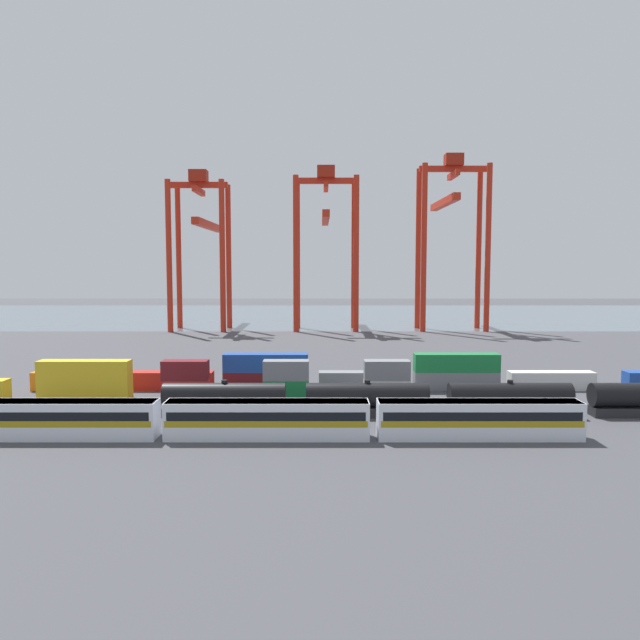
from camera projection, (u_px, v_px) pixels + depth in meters
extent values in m
plane|color=#424247|center=(299.00, 353.00, 125.26)|extent=(420.00, 420.00, 0.00)
cube|color=slate|center=(309.00, 315.00, 221.16)|extent=(400.00, 110.00, 0.01)
cube|color=silver|center=(59.00, 419.00, 63.18)|extent=(20.87, 3.10, 3.90)
cube|color=#9E8414|center=(59.00, 420.00, 63.19)|extent=(20.45, 3.14, 0.64)
cube|color=black|center=(59.00, 413.00, 63.12)|extent=(20.04, 3.13, 0.90)
cube|color=slate|center=(59.00, 402.00, 63.02)|extent=(20.66, 2.85, 0.36)
cube|color=silver|center=(270.00, 420.00, 63.07)|extent=(20.87, 3.10, 3.90)
cube|color=#9E8414|center=(270.00, 420.00, 63.08)|extent=(20.45, 3.14, 0.64)
cube|color=black|center=(270.00, 413.00, 63.01)|extent=(20.04, 3.13, 0.90)
cube|color=slate|center=(270.00, 403.00, 62.92)|extent=(20.66, 2.85, 0.36)
cube|color=silver|center=(482.00, 420.00, 62.97)|extent=(20.87, 3.10, 3.90)
cube|color=#9E8414|center=(482.00, 421.00, 62.97)|extent=(20.45, 3.14, 0.64)
cube|color=black|center=(482.00, 413.00, 62.91)|extent=(20.04, 3.13, 0.90)
cube|color=slate|center=(482.00, 403.00, 62.81)|extent=(20.66, 2.85, 0.36)
cube|color=#232326|center=(228.00, 411.00, 72.69)|extent=(14.42, 2.50, 1.10)
cylinder|color=black|center=(228.00, 395.00, 72.51)|extent=(14.42, 2.83, 2.83)
cylinder|color=black|center=(227.00, 381.00, 72.37)|extent=(0.70, 0.70, 0.36)
cube|color=#232326|center=(370.00, 411.00, 72.60)|extent=(14.42, 2.50, 1.10)
cylinder|color=black|center=(370.00, 395.00, 72.43)|extent=(14.42, 2.83, 2.83)
cylinder|color=black|center=(370.00, 382.00, 72.29)|extent=(0.70, 0.70, 0.36)
cube|color=#232326|center=(513.00, 411.00, 72.52)|extent=(14.42, 2.50, 1.10)
cylinder|color=black|center=(513.00, 395.00, 72.35)|extent=(14.42, 2.83, 2.83)
cylinder|color=black|center=(513.00, 382.00, 72.21)|extent=(0.70, 0.70, 0.36)
cube|color=gold|center=(89.00, 389.00, 81.95)|extent=(12.10, 2.44, 2.60)
cube|color=gold|center=(88.00, 370.00, 81.72)|extent=(12.10, 2.44, 2.60)
cube|color=#AD211C|center=(189.00, 389.00, 81.89)|extent=(6.04, 2.44, 2.60)
cube|color=maroon|center=(188.00, 370.00, 81.66)|extent=(6.04, 2.44, 2.60)
cube|color=#197538|center=(289.00, 389.00, 81.82)|extent=(6.04, 2.44, 2.60)
cube|color=slate|center=(289.00, 370.00, 81.59)|extent=(6.04, 2.44, 2.60)
cube|color=silver|center=(390.00, 389.00, 81.76)|extent=(6.04, 2.44, 2.60)
cube|color=slate|center=(390.00, 370.00, 81.53)|extent=(6.04, 2.44, 2.60)
cube|color=orange|center=(79.00, 380.00, 88.18)|extent=(12.10, 2.44, 2.60)
cube|color=#AD211C|center=(174.00, 380.00, 88.11)|extent=(12.10, 2.44, 2.60)
cube|color=maroon|center=(269.00, 381.00, 88.05)|extent=(12.10, 2.44, 2.60)
cube|color=#1C4299|center=(269.00, 363.00, 87.82)|extent=(12.10, 2.44, 2.60)
cube|color=slate|center=(364.00, 381.00, 87.98)|extent=(12.10, 2.44, 2.60)
cube|color=slate|center=(459.00, 381.00, 87.92)|extent=(12.10, 2.44, 2.60)
cube|color=#197538|center=(460.00, 363.00, 87.69)|extent=(12.10, 2.44, 2.60)
cube|color=silver|center=(554.00, 381.00, 87.85)|extent=(12.10, 2.44, 2.60)
cylinder|color=red|center=(172.00, 256.00, 163.53)|extent=(1.50, 1.50, 40.53)
cylinder|color=red|center=(225.00, 256.00, 163.46)|extent=(1.50, 1.50, 40.53)
cylinder|color=red|center=(182.00, 257.00, 174.73)|extent=(1.50, 1.50, 40.53)
cylinder|color=red|center=(232.00, 257.00, 174.66)|extent=(1.50, 1.50, 40.53)
cube|color=red|center=(202.00, 185.00, 167.39)|extent=(15.84, 1.20, 1.60)
cube|color=red|center=(202.00, 191.00, 167.53)|extent=(1.20, 12.85, 1.60)
cube|color=red|center=(212.00, 225.00, 182.40)|extent=(2.00, 40.54, 2.00)
cube|color=maroon|center=(202.00, 176.00, 167.18)|extent=(4.80, 4.00, 3.20)
cylinder|color=red|center=(299.00, 254.00, 163.58)|extent=(1.50, 1.50, 41.66)
cylinder|color=red|center=(359.00, 254.00, 163.50)|extent=(1.50, 1.50, 41.66)
cylinder|color=red|center=(300.00, 255.00, 174.26)|extent=(1.50, 1.50, 41.66)
cylinder|color=red|center=(357.00, 255.00, 174.18)|extent=(1.50, 1.50, 41.66)
cube|color=red|center=(329.00, 181.00, 167.12)|extent=(17.69, 1.20, 1.60)
cube|color=red|center=(329.00, 187.00, 167.26)|extent=(1.20, 12.31, 1.60)
cube|color=red|center=(329.00, 218.00, 180.45)|extent=(2.00, 35.93, 2.00)
cube|color=maroon|center=(329.00, 172.00, 166.91)|extent=(4.80, 4.00, 3.20)
cylinder|color=red|center=(427.00, 248.00, 163.83)|extent=(1.50, 1.50, 44.86)
cylinder|color=red|center=(491.00, 248.00, 163.74)|extent=(1.50, 1.50, 44.86)
cylinder|color=red|center=(421.00, 249.00, 173.40)|extent=(1.50, 1.50, 44.86)
cylinder|color=red|center=(482.00, 249.00, 173.31)|extent=(1.50, 1.50, 44.86)
cube|color=red|center=(457.00, 169.00, 166.67)|extent=(18.74, 1.20, 1.60)
cube|color=red|center=(457.00, 175.00, 166.81)|extent=(1.20, 11.21, 1.60)
cube|color=red|center=(447.00, 203.00, 179.23)|extent=(2.00, 34.05, 2.00)
cube|color=maroon|center=(457.00, 160.00, 166.46)|extent=(4.80, 4.00, 3.20)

